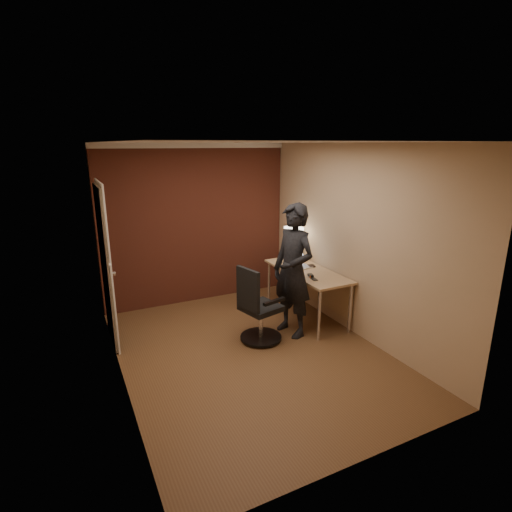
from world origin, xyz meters
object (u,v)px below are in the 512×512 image
(wallet, at_px, (311,266))
(desk, at_px, (311,278))
(desk_lamp, at_px, (294,234))
(office_chair, at_px, (257,310))
(mouse, at_px, (311,275))
(person, at_px, (293,271))
(phone, at_px, (314,279))
(laptop, at_px, (297,263))

(wallet, bearing_deg, desk, -124.57)
(desk_lamp, bearing_deg, office_chair, -140.49)
(mouse, xyz_separation_m, person, (-0.33, -0.08, 0.14))
(person, bearing_deg, mouse, 90.58)
(office_chair, bearing_deg, wallet, 22.89)
(wallet, xyz_separation_m, person, (-0.60, -0.46, 0.14))
(desk_lamp, height_order, person, person)
(mouse, relative_size, person, 0.06)
(desk, height_order, phone, phone)
(person, bearing_deg, office_chair, -101.92)
(desk, relative_size, wallet, 13.64)
(desk_lamp, relative_size, laptop, 1.50)
(desk_lamp, xyz_separation_m, mouse, (-0.19, -0.77, -0.40))
(laptop, xyz_separation_m, person, (-0.41, -0.55, 0.09))
(desk, height_order, mouse, mouse)
(phone, bearing_deg, mouse, 86.43)
(mouse, distance_m, phone, 0.13)
(desk_lamp, height_order, laptop, desk_lamp)
(laptop, bearing_deg, desk, -60.51)
(office_chair, bearing_deg, phone, -1.90)
(mouse, xyz_separation_m, phone, (-0.03, -0.13, -0.01))
(office_chair, distance_m, person, 0.69)
(desk, relative_size, phone, 13.04)
(desk_lamp, relative_size, mouse, 5.35)
(desk, relative_size, desk_lamp, 2.80)
(desk, relative_size, mouse, 15.00)
(laptop, height_order, phone, laptop)
(laptop, xyz_separation_m, phone, (-0.10, -0.59, -0.06))
(mouse, bearing_deg, person, -150.27)
(desk, height_order, wallet, wallet)
(desk, xyz_separation_m, desk_lamp, (0.00, 0.51, 0.55))
(laptop, relative_size, wallet, 3.24)
(phone, bearing_deg, desk_lamp, 84.91)
(desk_lamp, bearing_deg, mouse, -103.89)
(desk_lamp, relative_size, office_chair, 0.54)
(desk_lamp, xyz_separation_m, office_chair, (-1.06, -0.87, -0.71))
(laptop, bearing_deg, desk_lamp, 69.58)
(desk_lamp, xyz_separation_m, wallet, (0.08, -0.39, -0.41))
(mouse, height_order, person, person)
(phone, bearing_deg, desk, 69.60)
(office_chair, xyz_separation_m, person, (0.53, 0.01, 0.44))
(desk, bearing_deg, desk_lamp, 89.85)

